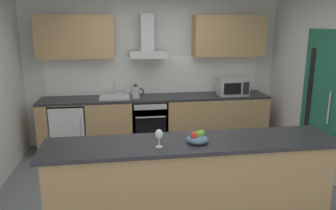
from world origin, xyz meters
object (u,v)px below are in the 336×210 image
Objects in this scene: fruit_bowl at (198,138)px; range_hood at (147,44)px; wine_glass at (159,135)px; kettle at (136,92)px; sink at (115,97)px; microwave at (232,87)px; refrigerator at (70,127)px; oven at (149,122)px.

range_hood is at bearing 95.93° from fruit_bowl.
fruit_bowl is (0.39, 0.06, -0.08)m from wine_glass.
sink is at bearing 172.75° from kettle.
sink reaches higher than wine_glass.
range_hood reaches higher than fruit_bowl.
refrigerator is at bearing 179.49° from microwave.
microwave is (1.47, -0.03, 0.59)m from oven.
refrigerator is 0.92m from sink.
wine_glass is 0.81× the size of fruit_bowl.
refrigerator is 1.26m from kettle.
oven is at bearing 0.12° from refrigerator.
oven is 0.74m from sink.
kettle is at bearing -179.80° from microwave.
range_hood is 3.27× the size of fruit_bowl.
refrigerator is at bearing -179.88° from oven.
sink is 2.60m from fruit_bowl.
kettle is 0.83m from range_hood.
sink is (-0.58, 0.01, 0.47)m from oven.
range_hood is (-0.00, 0.13, 1.33)m from oven.
kettle is at bearing 92.27° from wine_glass.
microwave is 1.73× the size of kettle.
sink is at bearing 178.90° from oven.
sink is 2.27× the size of fruit_bowl.
kettle reaches higher than fruit_bowl.
fruit_bowl is at bearing -83.76° from oven.
wine_glass is at bearing -87.73° from kettle.
fruit_bowl is (0.27, -2.44, 0.56)m from oven.
sink reaches higher than oven.
range_hood reaches higher than refrigerator.
range_hood is at bearing 90.00° from oven.
range_hood is (1.34, 0.13, 1.36)m from refrigerator.
sink is at bearing 178.91° from microwave.
range_hood reaches higher than microwave.
oven is 0.59m from kettle.
kettle is at bearing -143.90° from range_hood.
microwave is at bearing 57.29° from wine_glass.
kettle is at bearing -171.44° from oven.
sink is at bearing -168.35° from range_hood.
kettle is (1.12, -0.03, 0.58)m from refrigerator.
kettle reaches higher than oven.
microwave is 2.70m from fruit_bowl.
refrigerator is 3.86× the size of fruit_bowl.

